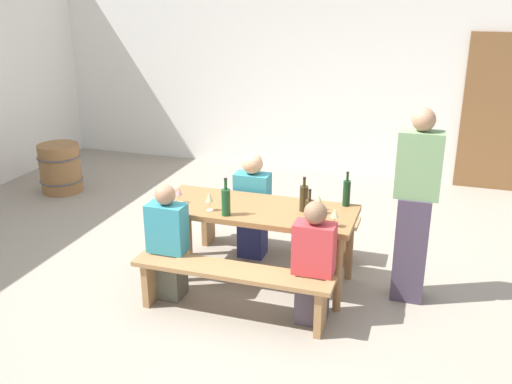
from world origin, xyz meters
TOP-DOWN VIEW (x-y plane):
  - ground_plane at (0.00, 0.00)m, footprint 24.00×24.00m
  - back_wall at (0.00, 3.64)m, footprint 14.00×0.20m
  - wooden_door at (2.24, 3.50)m, footprint 0.90×0.06m
  - tasting_table at (0.00, 0.00)m, footprint 1.83×0.73m
  - bench_near at (0.00, -0.66)m, footprint 1.73×0.30m
  - bench_far at (0.00, 0.66)m, footprint 1.73×0.30m
  - wine_bottle_0 at (0.78, 0.30)m, footprint 0.07×0.07m
  - wine_bottle_1 at (-0.19, -0.26)m, footprint 0.08×0.08m
  - wine_bottle_2 at (0.43, 0.05)m, footprint 0.08×0.08m
  - wine_bottle_3 at (0.56, -0.26)m, footprint 0.07×0.07m
  - wine_glass_0 at (-0.72, -0.11)m, footprint 0.07×0.07m
  - wine_glass_1 at (0.57, 0.03)m, footprint 0.08×0.08m
  - wine_glass_2 at (0.77, -0.22)m, footprint 0.07×0.07m
  - wine_glass_3 at (-0.37, -0.20)m, footprint 0.07×0.07m
  - seated_guest_near_0 at (-0.65, -0.51)m, footprint 0.34×0.24m
  - seated_guest_near_1 at (0.66, -0.51)m, footprint 0.34×0.24m
  - seated_guest_far_0 at (-0.20, 0.51)m, footprint 0.35×0.24m
  - standing_host at (1.40, 0.12)m, footprint 0.37×0.24m
  - wine_barrel at (-3.30, 1.58)m, footprint 0.58×0.58m

SIDE VIEW (x-z plane):
  - ground_plane at x=0.00m, z-range 0.00..0.00m
  - wine_barrel at x=-3.30m, z-range 0.00..0.66m
  - bench_near at x=0.00m, z-range 0.12..0.57m
  - bench_far at x=0.00m, z-range 0.12..0.57m
  - seated_guest_near_0 at x=-0.65m, z-range -0.03..1.04m
  - seated_guest_near_1 at x=0.66m, z-range -0.03..1.04m
  - seated_guest_far_0 at x=-0.20m, z-range -0.02..1.09m
  - tasting_table at x=0.00m, z-range 0.29..1.04m
  - standing_host at x=1.40m, z-range -0.02..1.71m
  - wine_glass_0 at x=-0.72m, z-range 0.78..0.94m
  - wine_glass_2 at x=0.77m, z-range 0.79..0.95m
  - wine_bottle_3 at x=0.56m, z-range 0.71..1.04m
  - wine_bottle_2 at x=0.43m, z-range 0.71..1.03m
  - wine_glass_3 at x=-0.37m, z-range 0.79..0.96m
  - wine_bottle_0 at x=0.78m, z-range 0.71..1.04m
  - wine_bottle_1 at x=-0.19m, z-range 0.71..1.05m
  - wine_glass_1 at x=0.57m, z-range 0.79..0.98m
  - wooden_door at x=2.24m, z-range 0.00..2.10m
  - back_wall at x=0.00m, z-range 0.00..3.20m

